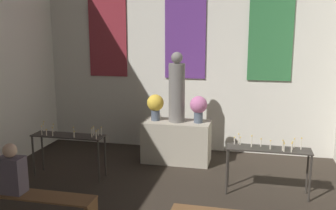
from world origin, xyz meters
The scene contains 9 objects.
wall_back centered at (0.00, 11.54, 2.62)m, with size 6.78×0.16×5.19m.
altar centered at (0.00, 10.56, 0.43)m, with size 1.39×0.65×0.87m.
statue centered at (0.00, 10.56, 1.53)m, with size 0.33×0.33×1.43m.
flower_vase_left centered at (-0.45, 10.56, 1.20)m, with size 0.35×0.35×0.55m.
flower_vase_right centered at (0.45, 10.56, 1.20)m, with size 0.35×0.35×0.55m.
candle_rack_left centered at (-1.81, 9.31, 0.69)m, with size 1.37×0.37×1.00m.
candle_rack_right centered at (1.81, 9.31, 0.69)m, with size 1.37×0.37×1.01m.
pew_back_left centered at (-1.53, 7.56, 0.32)m, with size 1.97×0.36×0.44m.
person_seated centered at (-1.77, 7.56, 0.76)m, with size 0.36×0.24×0.73m.
Camera 1 is at (1.51, 3.17, 2.70)m, focal length 40.00 mm.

